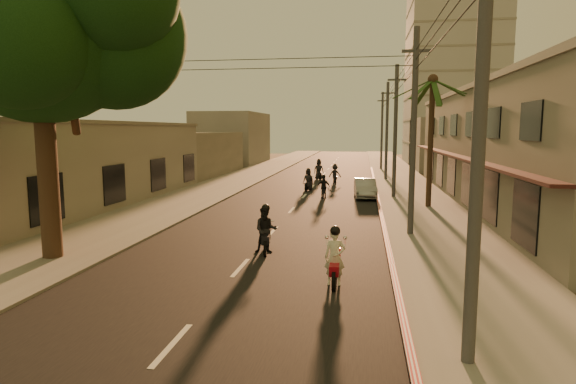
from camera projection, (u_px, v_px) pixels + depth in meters
name	position (u px, v px, depth m)	size (l,w,h in m)	color
ground	(224.00, 287.00, 14.45)	(160.00, 160.00, 0.00)	#383023
road	(304.00, 196.00, 34.05)	(10.00, 140.00, 0.02)	black
sidewalk_right	(413.00, 198.00, 32.90)	(5.00, 140.00, 0.12)	slate
sidewalk_left	(202.00, 193.00, 35.18)	(5.00, 140.00, 0.12)	slate
curb_stripe	(380.00, 208.00, 28.36)	(0.20, 60.00, 0.20)	red
shophouse_row	(526.00, 147.00, 29.49)	(8.80, 34.20, 7.30)	gray
left_building	(70.00, 163.00, 29.96)	(8.20, 24.20, 5.20)	gray
distant_tower	(454.00, 60.00, 65.08)	(12.10, 12.10, 28.00)	#B7B5B2
broadleaf_tree	(51.00, 18.00, 16.47)	(9.60, 8.70, 12.10)	black
palm_tree	(433.00, 87.00, 27.99)	(5.00, 5.00, 8.20)	black
utility_poles	(396.00, 102.00, 32.26)	(1.20, 48.26, 9.00)	#38383A
filler_right	(449.00, 144.00, 56.02)	(8.00, 14.00, 6.00)	gray
filler_left_near	(186.00, 154.00, 49.62)	(8.00, 14.00, 4.40)	gray
filler_left_far	(232.00, 138.00, 67.09)	(8.00, 14.00, 7.00)	gray
scooter_red	(335.00, 259.00, 14.56)	(0.70, 1.86, 1.83)	black
scooter_mid_a	(266.00, 231.00, 18.35)	(1.08, 1.92, 1.90)	black
scooter_mid_b	(323.00, 187.00, 33.09)	(0.97, 1.67, 1.64)	black
scooter_far_a	(308.00, 181.00, 37.00)	(1.01, 1.78, 1.77)	black
scooter_far_b	(335.00, 174.00, 42.18)	(1.25, 1.75, 1.73)	black
parked_car	(365.00, 188.00, 33.19)	(1.66, 4.10, 1.32)	#A0A3A8
scooter_far_c	(319.00, 170.00, 45.10)	(1.18, 1.98, 1.98)	black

